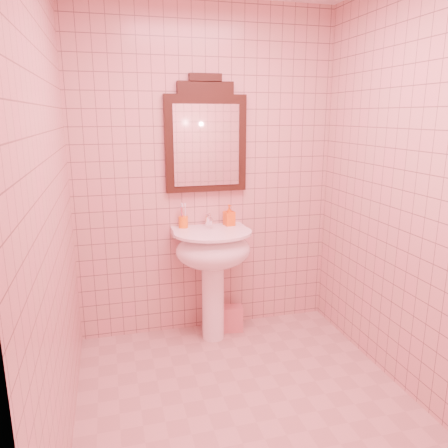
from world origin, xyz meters
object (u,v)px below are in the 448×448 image
object	(u,v)px
pedestal_sink	(213,257)
toothbrush_cup	(183,222)
soap_dispenser	(229,215)
towel	(232,318)
mirror	(206,139)

from	to	relation	value
pedestal_sink	toothbrush_cup	distance (m)	0.35
soap_dispenser	towel	bearing A→B (deg)	-89.48
pedestal_sink	toothbrush_cup	xyz separation A→B (m)	(-0.19, 0.16, 0.25)
pedestal_sink	soap_dispenser	size ratio (longest dim) A/B	5.23
towel	mirror	bearing A→B (deg)	146.53
soap_dispenser	pedestal_sink	bearing A→B (deg)	-149.65
pedestal_sink	towel	size ratio (longest dim) A/B	4.22
soap_dispenser	towel	distance (m)	0.84
mirror	toothbrush_cup	xyz separation A→B (m)	(-0.19, -0.04, -0.62)
toothbrush_cup	soap_dispenser	size ratio (longest dim) A/B	1.00
pedestal_sink	towel	bearing A→B (deg)	26.11
mirror	towel	bearing A→B (deg)	-33.47
mirror	towel	world-z (taller)	mirror
toothbrush_cup	soap_dispenser	bearing A→B (deg)	-3.77
toothbrush_cup	soap_dispenser	distance (m)	0.36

